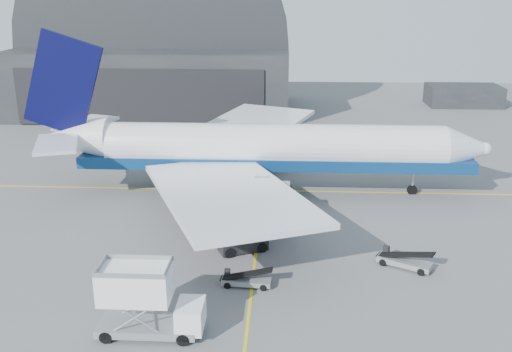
# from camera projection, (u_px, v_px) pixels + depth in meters

# --- Properties ---
(ground) EXTENTS (200.00, 200.00, 0.00)m
(ground) POSITION_uv_depth(u_px,v_px,m) (254.00, 272.00, 47.79)
(ground) COLOR #565659
(ground) RESTS_ON ground
(taxi_lines) EXTENTS (80.00, 42.12, 0.02)m
(taxi_lines) POSITION_uv_depth(u_px,v_px,m) (260.00, 214.00, 59.78)
(taxi_lines) COLOR gold
(taxi_lines) RESTS_ON ground
(hangar) EXTENTS (50.00, 28.30, 28.00)m
(hangar) POSITION_uv_depth(u_px,v_px,m) (156.00, 60.00, 107.32)
(hangar) COLOR black
(hangar) RESTS_ON ground
(distant_bldg_a) EXTENTS (14.00, 8.00, 4.00)m
(distant_bldg_a) POSITION_uv_depth(u_px,v_px,m) (462.00, 105.00, 114.17)
(distant_bldg_a) COLOR black
(distant_bldg_a) RESTS_ON ground
(airliner) EXTENTS (52.86, 51.26, 18.55)m
(airliner) POSITION_uv_depth(u_px,v_px,m) (256.00, 148.00, 64.84)
(airliner) COLOR white
(airliner) RESTS_ON ground
(catering_truck) EXTENTS (7.26, 2.85, 4.99)m
(catering_truck) POSITION_uv_depth(u_px,v_px,m) (146.00, 301.00, 38.49)
(catering_truck) COLOR gray
(catering_truck) RESTS_ON ground
(pushback_tug) EXTENTS (4.92, 3.95, 2.00)m
(pushback_tug) POSITION_uv_depth(u_px,v_px,m) (243.00, 242.00, 51.62)
(pushback_tug) COLOR black
(pushback_tug) RESTS_ON ground
(belt_loader_a) EXTENTS (4.23, 1.70, 1.60)m
(belt_loader_a) POSITION_uv_depth(u_px,v_px,m) (246.00, 280.00, 45.44)
(belt_loader_a) COLOR gray
(belt_loader_a) RESTS_ON ground
(belt_loader_b) EXTENTS (4.71, 3.52, 1.83)m
(belt_loader_b) POSITION_uv_depth(u_px,v_px,m) (404.00, 261.00, 48.45)
(belt_loader_b) COLOR gray
(belt_loader_b) RESTS_ON ground
(traffic_cone) EXTENTS (0.37, 0.37, 0.53)m
(traffic_cone) POSITION_uv_depth(u_px,v_px,m) (240.00, 248.00, 51.47)
(traffic_cone) COLOR #FF6108
(traffic_cone) RESTS_ON ground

